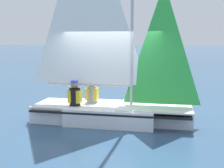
{
  "coord_description": "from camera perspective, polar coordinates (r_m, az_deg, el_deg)",
  "views": [
    {
      "loc": [
        -6.51,
        -4.03,
        2.24
      ],
      "look_at": [
        0.0,
        0.0,
        1.07
      ],
      "focal_mm": 45.0,
      "sensor_mm": 36.0,
      "label": 1
    }
  ],
  "objects": [
    {
      "name": "sailor_helm",
      "position": [
        8.18,
        -4.1,
        -2.73
      ],
      "size": [
        0.39,
        0.41,
        1.16
      ],
      "rotation": [
        0.0,
        0.0,
        5.07
      ],
      "color": "black",
      "rests_on": "ground_plane"
    },
    {
      "name": "sailboat_main",
      "position": [
        7.8,
        -0.52,
        -1.55
      ],
      "size": [
        2.95,
        4.55,
        6.06
      ],
      "rotation": [
        0.0,
        0.0,
        5.07
      ],
      "color": "silver",
      "rests_on": "ground_plane"
    },
    {
      "name": "sailor_crew",
      "position": [
        7.85,
        -7.55,
        -3.19
      ],
      "size": [
        0.39,
        0.41,
        1.16
      ],
      "rotation": [
        0.0,
        0.0,
        5.07
      ],
      "color": "black",
      "rests_on": "ground_plane"
    },
    {
      "name": "ground_plane",
      "position": [
        7.98,
        0.0,
        -7.6
      ],
      "size": [
        260.0,
        260.0,
        0.0
      ],
      "primitive_type": "plane",
      "color": "#2D4C6B"
    }
  ]
}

